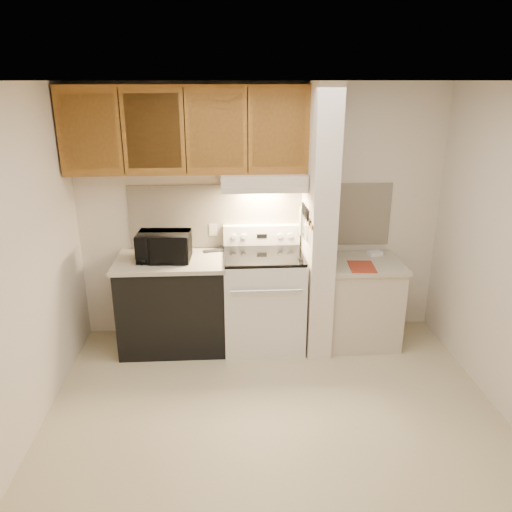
{
  "coord_description": "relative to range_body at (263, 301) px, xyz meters",
  "views": [
    {
      "loc": [
        -0.34,
        -3.29,
        2.5
      ],
      "look_at": [
        -0.1,
        0.75,
        1.07
      ],
      "focal_mm": 35.0,
      "sensor_mm": 36.0,
      "label": 1
    }
  ],
  "objects": [
    {
      "name": "cab_gap_b",
      "position": [
        -0.69,
        0.01,
        1.62
      ],
      "size": [
        0.01,
        0.01,
        0.73
      ],
      "primitive_type": "cube",
      "color": "black",
      "rests_on": "upper_cabinets"
    },
    {
      "name": "range_body",
      "position": [
        0.0,
        0.0,
        0.0
      ],
      "size": [
        0.76,
        0.65,
        0.92
      ],
      "primitive_type": "cube",
      "color": "silver",
      "rests_on": "floor"
    },
    {
      "name": "range_knob_right_inner",
      "position": [
        0.18,
        0.24,
        0.59
      ],
      "size": [
        0.05,
        0.02,
        0.05
      ],
      "primitive_type": "cylinder",
      "rotation": [
        1.57,
        0.0,
        0.0
      ],
      "color": "silver",
      "rests_on": "range_backguard"
    },
    {
      "name": "microwave",
      "position": [
        -0.93,
        -0.01,
        0.58
      ],
      "size": [
        0.5,
        0.35,
        0.27
      ],
      "primitive_type": "imported",
      "rotation": [
        0.0,
        0.0,
        -0.05
      ],
      "color": "black",
      "rests_on": "left_countertop"
    },
    {
      "name": "backsplash",
      "position": [
        0.0,
        0.33,
        0.78
      ],
      "size": [
        2.6,
        0.02,
        0.63
      ],
      "primitive_type": "cube",
      "color": "#FFEDCA",
      "rests_on": "wall_back"
    },
    {
      "name": "range_knob_left_inner",
      "position": [
        -0.18,
        0.24,
        0.59
      ],
      "size": [
        0.05,
        0.02,
        0.05
      ],
      "primitive_type": "cylinder",
      "rotation": [
        1.57,
        0.0,
        0.0
      ],
      "color": "silver",
      "rests_on": "range_backguard"
    },
    {
      "name": "floor",
      "position": [
        0.0,
        -1.16,
        -0.46
      ],
      "size": [
        3.6,
        3.6,
        0.0
      ],
      "primitive_type": "plane",
      "color": "#C7B892",
      "rests_on": "ground"
    },
    {
      "name": "pillar_trim",
      "position": [
        0.39,
        -0.01,
        0.84
      ],
      "size": [
        0.01,
        0.7,
        0.04
      ],
      "primitive_type": "cube",
      "color": "brown",
      "rests_on": "partition_pillar"
    },
    {
      "name": "knife_handle_d",
      "position": [
        0.38,
        0.03,
        0.91
      ],
      "size": [
        0.02,
        0.02,
        0.1
      ],
      "primitive_type": "cylinder",
      "color": "black",
      "rests_on": "knife_strip"
    },
    {
      "name": "outlet",
      "position": [
        -0.48,
        0.32,
        0.64
      ],
      "size": [
        0.08,
        0.01,
        0.12
      ],
      "primitive_type": "cube",
      "color": "beige",
      "rests_on": "backsplash"
    },
    {
      "name": "range_knob_left_outer",
      "position": [
        -0.28,
        0.24,
        0.59
      ],
      "size": [
        0.05,
        0.02,
        0.05
      ],
      "primitive_type": "cylinder",
      "rotation": [
        1.57,
        0.0,
        0.0
      ],
      "color": "silver",
      "rests_on": "range_backguard"
    },
    {
      "name": "wall_left",
      "position": [
        -1.8,
        -1.16,
        0.79
      ],
      "size": [
        0.02,
        3.0,
        2.5
      ],
      "primitive_type": "cube",
      "color": "beige",
      "rests_on": "floor"
    },
    {
      "name": "cooktop",
      "position": [
        0.0,
        0.0,
        0.48
      ],
      "size": [
        0.74,
        0.64,
        0.03
      ],
      "primitive_type": "cube",
      "color": "black",
      "rests_on": "range_body"
    },
    {
      "name": "cab_door_d",
      "position": [
        0.13,
        0.01,
        1.62
      ],
      "size": [
        0.46,
        0.01,
        0.63
      ],
      "primitive_type": "cube",
      "color": "brown",
      "rests_on": "upper_cabinets"
    },
    {
      "name": "cab_door_a",
      "position": [
        -1.51,
        0.01,
        1.62
      ],
      "size": [
        0.46,
        0.01,
        0.63
      ],
      "primitive_type": "cube",
      "color": "brown",
      "rests_on": "upper_cabinets"
    },
    {
      "name": "knife_blade_a",
      "position": [
        0.38,
        -0.23,
        0.76
      ],
      "size": [
        0.01,
        0.03,
        0.16
      ],
      "primitive_type": "cube",
      "color": "silver",
      "rests_on": "knife_strip"
    },
    {
      "name": "knife_handle_b",
      "position": [
        0.38,
        -0.13,
        0.91
      ],
      "size": [
        0.02,
        0.02,
        0.1
      ],
      "primitive_type": "cylinder",
      "color": "black",
      "rests_on": "knife_strip"
    },
    {
      "name": "range_knob_right_outer",
      "position": [
        0.28,
        0.24,
        0.59
      ],
      "size": [
        0.05,
        0.02,
        0.05
      ],
      "primitive_type": "cylinder",
      "rotation": [
        1.57,
        0.0,
        0.0
      ],
      "color": "silver",
      "rests_on": "range_backguard"
    },
    {
      "name": "white_box",
      "position": [
        1.13,
        0.17,
        0.41
      ],
      "size": [
        0.15,
        0.12,
        0.04
      ],
      "primitive_type": "cube",
      "rotation": [
        0.0,
        0.0,
        0.22
      ],
      "color": "white",
      "rests_on": "right_countertop"
    },
    {
      "name": "knife_handle_c",
      "position": [
        0.38,
        -0.07,
        0.91
      ],
      "size": [
        0.02,
        0.02,
        0.1
      ],
      "primitive_type": "cylinder",
      "color": "black",
      "rests_on": "knife_strip"
    },
    {
      "name": "cab_door_c",
      "position": [
        -0.42,
        0.01,
        1.62
      ],
      "size": [
        0.46,
        0.01,
        0.63
      ],
      "primitive_type": "cube",
      "color": "brown",
      "rests_on": "upper_cabinets"
    },
    {
      "name": "oven_window",
      "position": [
        0.0,
        -0.32,
        0.04
      ],
      "size": [
        0.5,
        0.01,
        0.3
      ],
      "primitive_type": "cube",
      "color": "black",
      "rests_on": "range_body"
    },
    {
      "name": "right_cab_base",
      "position": [
        0.97,
        -0.01,
        -0.06
      ],
      "size": [
        0.7,
        0.6,
        0.81
      ],
      "primitive_type": "cube",
      "color": "beige",
      "rests_on": "floor"
    },
    {
      "name": "cab_door_b",
      "position": [
        -0.96,
        0.01,
        1.62
      ],
      "size": [
        0.46,
        0.01,
        0.63
      ],
      "primitive_type": "cube",
      "color": "brown",
      "rests_on": "upper_cabinets"
    },
    {
      "name": "oven_mitt",
      "position": [
        0.38,
        0.17,
        0.76
      ],
      "size": [
        0.03,
        0.11,
        0.26
      ],
      "primitive_type": "cube",
      "color": "gray",
      "rests_on": "partition_pillar"
    },
    {
      "name": "range_hood",
      "position": [
        0.0,
        0.12,
        1.17
      ],
      "size": [
        0.78,
        0.44,
        0.15
      ],
      "primitive_type": "cube",
      "color": "beige",
      "rests_on": "upper_cabinets"
    },
    {
      "name": "cab_gap_c",
      "position": [
        -0.14,
        0.01,
        1.62
      ],
      "size": [
        0.01,
        0.01,
        0.73
      ],
      "primitive_type": "cube",
      "color": "black",
      "rests_on": "upper_cabinets"
    },
    {
      "name": "red_folder",
      "position": [
        0.91,
        -0.16,
        0.4
      ],
      "size": [
        0.26,
        0.33,
        0.01
      ],
      "primitive_type": "cube",
      "rotation": [
        0.0,
        0.0,
        -0.08
      ],
      "color": "maroon",
      "rests_on": "right_countertop"
    },
    {
      "name": "partition_pillar",
      "position": [
        0.51,
        -0.01,
        0.79
      ],
      "size": [
        0.22,
        0.7,
        2.5
      ],
      "primitive_type": "cube",
      "color": "silver",
      "rests_on": "floor"
    },
    {
      "name": "hood_lip",
      "position": [
        0.0,
        -0.08,
        1.12
      ],
      "size": [
        0.78,
        0.04,
        0.06
      ],
      "primitive_type": "cube",
      "color": "beige",
      "rests_on": "range_hood"
    },
    {
      "name": "range_display",
      "position": [
        0.0,
        0.24,
        0.59
      ],
      "size": [
        0.1,
        0.01,
        0.04
      ],
      "primitive_type": "cube",
      "color": "black",
      "rests_on": "range_backguard"
    },
    {
      "name": "wall_back",
      "position": [
        0.0,
        0.34,
        0.79
      ],
      "size": [
        3.6,
        2.5,
        0.02
      ],
      "primitive_type": "cube",
      "rotation": [
        1.57,
        0.0,
        0.0
      ],
      "color": "beige",
      "rests_on": "floor"
    },
    {
      "name": "dishwasher_front",
      "position": [
        -0.88,
        0.01,
        -0.03
      ],
      "size": [
        1.0,
        0.63,
        0.87
      ],
      "primitive_type": "cube",
      "color": "black",
      "rests_on": "floor"
    },
    {
      "name": "knife_blade_e",
      "position": [
        0.38,
        0.1,
        0.75
      ],
      "size": [
        0.01,
        0.04,
        0.18
      ],
      "primitive_type": "cube",
      "color": "silver",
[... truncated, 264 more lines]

